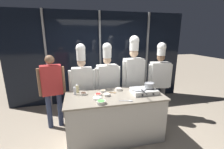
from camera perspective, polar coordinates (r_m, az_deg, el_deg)
The scene contains 22 objects.
ground_plane at distance 3.35m, azimuth 1.03°, elevation -22.37°, with size 24.00×24.00×0.00m, color gray.
window_wall_back at distance 4.56m, azimuth -4.55°, elevation 6.14°, with size 5.30×0.09×2.70m.
demo_counter at distance 3.10m, azimuth 1.07°, elevation -15.65°, with size 1.88×0.82×0.90m.
portable_stove at distance 3.06m, azimuth 12.01°, elevation -6.13°, with size 0.48×0.38×0.10m.
frying_pan at distance 2.99m, azimuth 10.18°, elevation -5.11°, with size 0.29×0.50×0.04m.
stock_pot at distance 3.07m, azimuth 13.99°, elevation -4.01°, with size 0.20×0.18×0.11m.
squeeze_bottle_clear at distance 2.99m, azimuth -13.98°, elevation -5.89°, with size 0.05×0.05×0.18m.
squeeze_bottle_oil at distance 3.08m, azimuth -13.11°, elevation -5.10°, with size 0.06×0.06×0.20m.
prep_bowl_soy_glaze at distance 2.97m, azimuth -10.80°, elevation -7.11°, with size 0.13×0.13×0.04m.
prep_bowl_scallions at distance 2.56m, azimuth -4.19°, elevation -10.36°, with size 0.16×0.16×0.06m.
prep_bowl_chicken at distance 3.15m, azimuth 2.50°, elevation -5.53°, with size 0.14×0.14×0.05m.
prep_bowl_rice at distance 2.87m, azimuth -2.02°, elevation -7.63°, with size 0.12×0.12×0.05m.
prep_bowl_garlic at distance 2.73m, azimuth -5.67°, elevation -8.92°, with size 0.16×0.16×0.04m.
prep_bowl_bell_pepper at distance 2.89m, azimuth -5.28°, elevation -7.56°, with size 0.13×0.13×0.04m.
prep_bowl_mushrooms at distance 3.04m, azimuth -3.48°, elevation -6.30°, with size 0.11×0.11×0.05m.
serving_spoon_slotted at distance 2.67m, azimuth 6.36°, elevation -9.92°, with size 0.24×0.10×0.02m.
serving_spoon_solid at distance 3.01m, azimuth 0.45°, elevation -6.88°, with size 0.20×0.10×0.02m.
person_guest at distance 3.45m, azimuth -21.84°, elevation -3.77°, with size 0.54×0.29×1.63m.
chef_head at distance 3.37m, azimuth -11.26°, elevation -2.39°, with size 0.57×0.23×1.86m.
chef_sous at distance 3.46m, azimuth -1.78°, elevation -1.58°, with size 0.60×0.30×1.87m.
chef_line at distance 3.58m, azimuth 8.09°, elevation 0.94°, with size 0.58×0.28×2.02m.
chef_pastry at distance 3.86m, azimuth 17.62°, elevation -0.30°, with size 0.58×0.29×1.87m.
Camera 1 is at (-0.65, -2.60, 2.01)m, focal length 24.00 mm.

